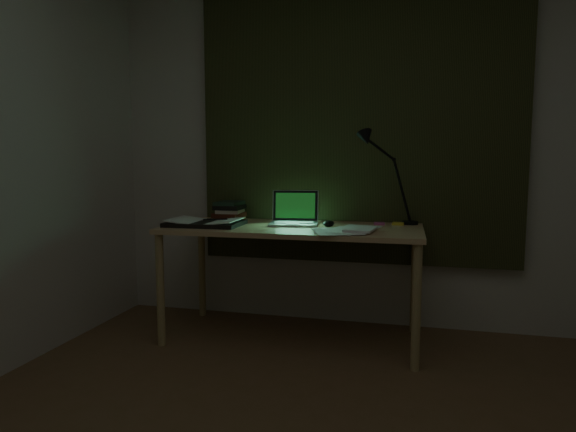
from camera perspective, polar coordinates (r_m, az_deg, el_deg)
name	(u,v)px	position (r m, az deg, el deg)	size (l,w,h in m)	color
wall_back	(357,148)	(3.42, 8.12, 8.00)	(3.50, 0.00, 2.50)	silver
curtain	(356,118)	(3.40, 8.11, 11.40)	(2.20, 0.06, 2.00)	#2B3018
desk	(292,283)	(3.14, 0.53, -7.94)	(1.62, 0.71, 0.74)	tan
laptop	(294,208)	(3.12, 0.67, 0.94)	(0.31, 0.35, 0.22)	#BABABF
open_textbook	(205,222)	(3.16, -9.76, -0.75)	(0.47, 0.33, 0.04)	white
book_stack	(229,210)	(3.41, -6.96, 0.67)	(0.18, 0.21, 0.14)	white
loose_papers	(351,229)	(2.88, 7.53, -1.56)	(0.37, 0.39, 0.02)	white
mouse	(329,224)	(3.06, 4.83, -0.90)	(0.07, 0.11, 0.04)	black
sticky_yellow	(398,224)	(3.23, 12.93, -0.89)	(0.07, 0.07, 0.02)	yellow
sticky_pink	(379,224)	(3.21, 10.76, -0.89)	(0.07, 0.07, 0.01)	#D05193
desk_lamp	(411,181)	(3.25, 14.38, 4.05)	(0.38, 0.30, 0.57)	black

